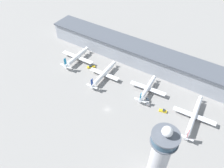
{
  "coord_description": "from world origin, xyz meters",
  "views": [
    {
      "loc": [
        65.9,
        -94.78,
        140.68
      ],
      "look_at": [
        -5.73,
        16.16,
        13.36
      ],
      "focal_mm": 35.0,
      "sensor_mm": 36.0,
      "label": 1
    }
  ],
  "objects": [
    {
      "name": "ground_plane",
      "position": [
        0.0,
        0.0,
        0.0
      ],
      "size": [
        1000.0,
        1000.0,
        0.0
      ],
      "primitive_type": "plane",
      "color": "gray"
    },
    {
      "name": "airplane_gate_charlie",
      "position": [
        18.48,
        36.41,
        4.3
      ],
      "size": [
        33.23,
        34.43,
        12.13
      ],
      "color": "silver",
      "rests_on": "ground"
    },
    {
      "name": "airplane_gate_bravo",
      "position": [
        -25.02,
        31.29,
        4.08
      ],
      "size": [
        30.81,
        40.76,
        12.56
      ],
      "color": "white",
      "rests_on": "ground"
    },
    {
      "name": "terminal_building",
      "position": [
        0.0,
        70.0,
        9.78
      ],
      "size": [
        221.52,
        25.0,
        19.36
      ],
      "color": "#9399A3",
      "rests_on": "ground"
    },
    {
      "name": "airplane_gate_alpha",
      "position": [
        -62.82,
        37.6,
        4.72
      ],
      "size": [
        37.1,
        36.71,
        13.97
      ],
      "color": "white",
      "rests_on": "ground"
    },
    {
      "name": "airplane_gate_delta",
      "position": [
        62.75,
        28.66,
        3.95
      ],
      "size": [
        33.89,
        46.23,
        11.69
      ],
      "color": "silver",
      "rests_on": "ground"
    },
    {
      "name": "control_tower",
      "position": [
        55.86,
        -29.62,
        26.25
      ],
      "size": [
        14.89,
        14.89,
        53.32
      ],
      "color": "#BCBCC1",
      "rests_on": "ground"
    },
    {
      "name": "service_truck_baggage",
      "position": [
        -43.98,
        36.38,
        0.96
      ],
      "size": [
        7.5,
        7.13,
        2.76
      ],
      "color": "black",
      "rests_on": "ground"
    },
    {
      "name": "service_truck_fuel",
      "position": [
        39.56,
        23.08,
        0.83
      ],
      "size": [
        6.71,
        3.84,
        2.41
      ],
      "color": "black",
      "rests_on": "ground"
    },
    {
      "name": "service_truck_catering",
      "position": [
        23.97,
        25.58,
        1.01
      ],
      "size": [
        7.12,
        8.31,
        2.9
      ],
      "color": "black",
      "rests_on": "ground"
    }
  ]
}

